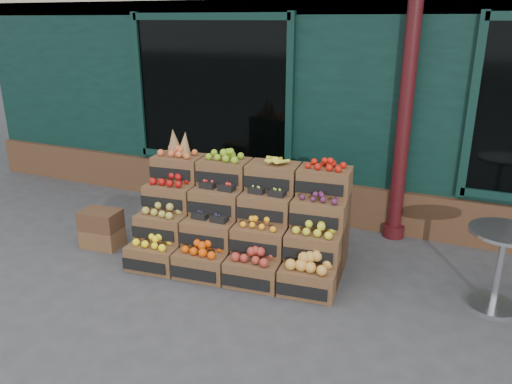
% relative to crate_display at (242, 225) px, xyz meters
% --- Properties ---
extents(ground, '(60.00, 60.00, 0.00)m').
position_rel_crate_display_xyz_m(ground, '(0.33, -0.58, -0.46)').
color(ground, '#39393B').
rests_on(ground, ground).
extents(shop_facade, '(12.00, 6.24, 4.80)m').
position_rel_crate_display_xyz_m(shop_facade, '(0.33, 4.54, 1.93)').
color(shop_facade, black).
rests_on(shop_facade, ground).
extents(crate_display, '(2.51, 1.43, 1.50)m').
position_rel_crate_display_xyz_m(crate_display, '(0.00, 0.00, 0.00)').
color(crate_display, brown).
rests_on(crate_display, ground).
extents(spare_crates, '(0.51, 0.38, 0.48)m').
position_rel_crate_display_xyz_m(spare_crates, '(-1.79, -0.37, -0.22)').
color(spare_crates, brown).
rests_on(spare_crates, ground).
extents(bistro_table, '(0.67, 0.67, 0.84)m').
position_rel_crate_display_xyz_m(bistro_table, '(2.75, 0.12, 0.06)').
color(bistro_table, '#B7BABE').
rests_on(bistro_table, ground).
extents(shopkeeper, '(0.82, 0.64, 1.99)m').
position_rel_crate_display_xyz_m(shopkeeper, '(-1.73, 2.24, 0.53)').
color(shopkeeper, '#1A5D28').
rests_on(shopkeeper, ground).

